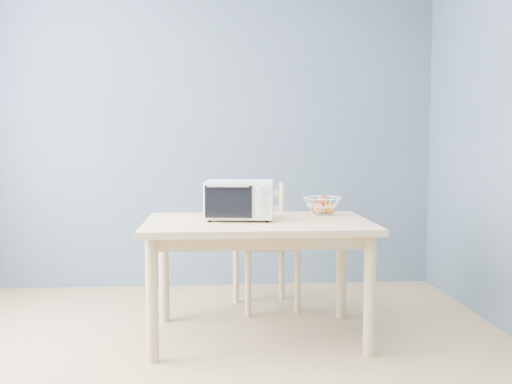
{
  "coord_description": "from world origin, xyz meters",
  "views": [
    {
      "loc": [
        0.12,
        -2.66,
        1.23
      ],
      "look_at": [
        0.37,
        0.86,
        0.93
      ],
      "focal_mm": 40.0,
      "sensor_mm": 36.0,
      "label": 1
    }
  ],
  "objects": [
    {
      "name": "toaster_oven",
      "position": [
        0.25,
        0.91,
        0.88
      ],
      "size": [
        0.45,
        0.34,
        0.25
      ],
      "rotation": [
        0.0,
        0.0,
        -0.12
      ],
      "color": "silver",
      "rests_on": "dining_table"
    },
    {
      "name": "dining_chair",
      "position": [
        0.48,
        1.57,
        0.46
      ],
      "size": [
        0.51,
        0.51,
        0.93
      ],
      "rotation": [
        0.0,
        0.0,
        0.2
      ],
      "color": "#E3BC88",
      "rests_on": "ground"
    },
    {
      "name": "fruit_basket",
      "position": [
        0.84,
        1.12,
        0.81
      ],
      "size": [
        0.26,
        0.26,
        0.13
      ],
      "rotation": [
        0.0,
        0.0,
        0.02
      ],
      "color": "white",
      "rests_on": "dining_table"
    },
    {
      "name": "room",
      "position": [
        0.0,
        0.0,
        1.3
      ],
      "size": [
        4.01,
        4.51,
        2.61
      ],
      "color": "tan",
      "rests_on": "ground"
    },
    {
      "name": "dining_table",
      "position": [
        0.38,
        0.87,
        0.65
      ],
      "size": [
        1.4,
        0.9,
        0.75
      ],
      "color": "#E3BC88",
      "rests_on": "ground"
    }
  ]
}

